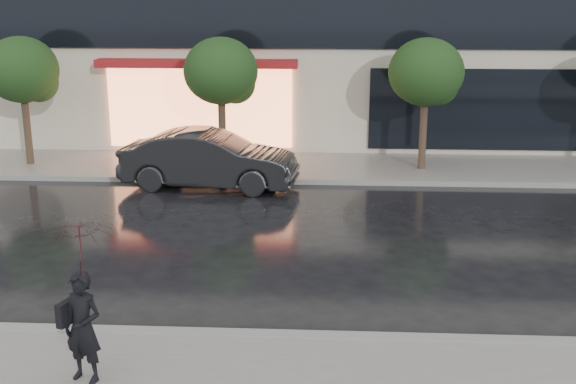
{
  "coord_description": "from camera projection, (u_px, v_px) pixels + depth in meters",
  "views": [
    {
      "loc": [
        0.14,
        -11.25,
        5.35
      ],
      "look_at": [
        -0.62,
        2.66,
        1.4
      ],
      "focal_mm": 45.0,
      "sensor_mm": 36.0,
      "label": 1
    }
  ],
  "objects": [
    {
      "name": "parked_car",
      "position": [
        209.0,
        160.0,
        19.87
      ],
      "size": [
        4.96,
        2.17,
        1.58
      ],
      "primitive_type": "imported",
      "rotation": [
        0.0,
        0.0,
        1.47
      ],
      "color": "black",
      "rests_on": "ground"
    },
    {
      "name": "pedestrian_with_umbrella",
      "position": [
        81.0,
        277.0,
        9.57
      ],
      "size": [
        1.2,
        1.22,
        2.29
      ],
      "rotation": [
        0.0,
        0.0,
        -0.32
      ],
      "color": "black",
      "rests_on": "sidewalk_near"
    },
    {
      "name": "tree_mid_east",
      "position": [
        428.0,
        75.0,
        20.95
      ],
      "size": [
        2.2,
        2.2,
        3.99
      ],
      "color": "#33261C",
      "rests_on": "ground"
    },
    {
      "name": "sidewalk_far",
      "position": [
        322.0,
        167.0,
        22.1
      ],
      "size": [
        60.0,
        3.5,
        0.12
      ],
      "primitive_type": "cube",
      "color": "slate",
      "rests_on": "ground"
    },
    {
      "name": "curb_near",
      "position": [
        315.0,
        338.0,
        11.29
      ],
      "size": [
        60.0,
        0.25,
        0.14
      ],
      "primitive_type": "cube",
      "color": "gray",
      "rests_on": "ground"
    },
    {
      "name": "curb_far",
      "position": [
        321.0,
        181.0,
        20.42
      ],
      "size": [
        60.0,
        0.25,
        0.14
      ],
      "primitive_type": "cube",
      "color": "gray",
      "rests_on": "ground"
    },
    {
      "name": "tree_mid_west",
      "position": [
        223.0,
        73.0,
        21.26
      ],
      "size": [
        2.2,
        2.2,
        3.99
      ],
      "color": "#33261C",
      "rests_on": "ground"
    },
    {
      "name": "tree_far_west",
      "position": [
        24.0,
        72.0,
        21.58
      ],
      "size": [
        2.2,
        2.2,
        3.99
      ],
      "color": "#33261C",
      "rests_on": "ground"
    },
    {
      "name": "ground",
      "position": [
        316.0,
        314.0,
        12.27
      ],
      "size": [
        120.0,
        120.0,
        0.0
      ],
      "primitive_type": "plane",
      "color": "black",
      "rests_on": "ground"
    }
  ]
}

